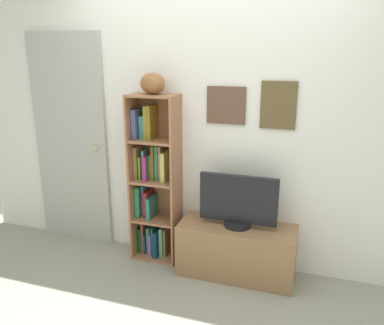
% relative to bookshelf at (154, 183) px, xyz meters
% --- Properties ---
extents(back_wall, '(4.80, 0.08, 2.56)m').
position_rel_bookshelf_xyz_m(back_wall, '(0.50, 0.13, 0.58)').
color(back_wall, white).
rests_on(back_wall, ground).
extents(bookshelf, '(0.42, 0.27, 1.50)m').
position_rel_bookshelf_xyz_m(bookshelf, '(0.00, 0.00, 0.00)').
color(bookshelf, '#9C6948').
rests_on(bookshelf, ground).
extents(football, '(0.30, 0.27, 0.18)m').
position_rel_bookshelf_xyz_m(football, '(0.03, -0.03, 0.88)').
color(football, brown).
rests_on(football, bookshelf).
extents(tv_stand, '(0.97, 0.39, 0.45)m').
position_rel_bookshelf_xyz_m(tv_stand, '(0.79, -0.10, -0.48)').
color(tv_stand, '#8F6945').
rests_on(tv_stand, ground).
extents(television, '(0.64, 0.22, 0.44)m').
position_rel_bookshelf_xyz_m(television, '(0.79, -0.10, -0.04)').
color(television, black).
rests_on(television, tv_stand).
extents(door, '(0.77, 0.09, 2.02)m').
position_rel_bookshelf_xyz_m(door, '(-0.89, 0.08, 0.30)').
color(door, '#AAAAA5').
rests_on(door, ground).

